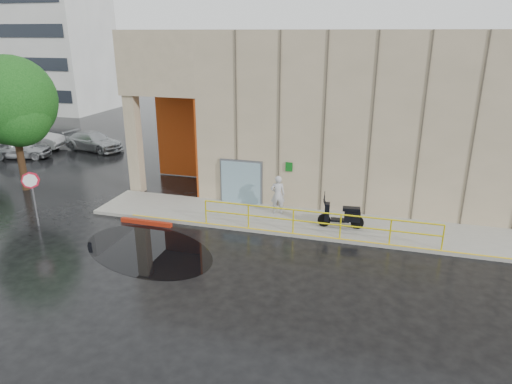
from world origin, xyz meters
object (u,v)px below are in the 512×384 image
at_px(red_curb, 146,222).
at_px(car_c, 94,141).
at_px(car_b, 31,139).
at_px(car_a, 20,148).
at_px(tree_near, 13,104).
at_px(person, 278,195).
at_px(scooter, 342,209).
at_px(stop_sign, 32,187).

bearing_deg(red_curb, car_c, 132.62).
xyz_separation_m(red_curb, car_b, (-14.47, 9.96, 0.66)).
height_order(car_a, tree_near, tree_near).
bearing_deg(person, scooter, 147.80).
xyz_separation_m(stop_sign, tree_near, (-3.88, 3.80, 2.71)).
bearing_deg(car_c, red_curb, -126.31).
bearing_deg(stop_sign, red_curb, 1.23).
height_order(stop_sign, tree_near, tree_near).
bearing_deg(person, car_a, -31.66).
height_order(scooter, tree_near, tree_near).
distance_m(car_a, car_c, 4.67).
height_order(person, car_c, person).
bearing_deg(car_c, stop_sign, -144.49).
bearing_deg(car_b, tree_near, -149.57).
bearing_deg(red_curb, scooter, 11.23).
relative_size(red_curb, tree_near, 0.35).
bearing_deg(scooter, person, 158.58).
xyz_separation_m(person, red_curb, (-5.27, -2.47, -0.94)).
relative_size(scooter, tree_near, 0.28).
xyz_separation_m(person, tree_near, (-13.54, -0.11, 3.47)).
xyz_separation_m(scooter, car_a, (-21.59, 6.03, -0.34)).
bearing_deg(car_a, stop_sign, -152.07).
bearing_deg(stop_sign, car_c, 97.54).
bearing_deg(scooter, car_a, 159.05).
bearing_deg(tree_near, red_curb, -15.96).
xyz_separation_m(car_b, car_c, (4.50, 0.88, -0.10)).
height_order(car_a, car_c, car_a).
xyz_separation_m(person, car_a, (-18.65, 5.18, -0.38)).
height_order(scooter, stop_sign, stop_sign).
bearing_deg(red_curb, stop_sign, -161.87).
distance_m(stop_sign, red_curb, 4.93).
bearing_deg(red_curb, car_a, 150.23).
xyz_separation_m(stop_sign, car_a, (-8.99, 9.09, -1.13)).
bearing_deg(stop_sign, car_a, 117.77).
xyz_separation_m(red_curb, car_c, (-9.97, 10.84, 0.56)).
bearing_deg(person, car_b, -36.90).
height_order(red_curb, car_a, car_a).
distance_m(scooter, car_a, 22.42).
height_order(scooter, car_a, scooter).
distance_m(scooter, tree_near, 16.86).
bearing_deg(person, stop_sign, 5.90).
distance_m(stop_sign, car_b, 15.25).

